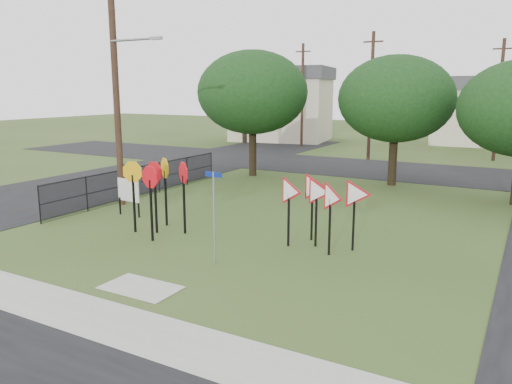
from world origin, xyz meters
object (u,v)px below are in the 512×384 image
(stop_sign_cluster, at_px, (157,180))
(info_board, at_px, (128,191))
(street_name_sign, at_px, (214,212))
(yield_sign_cluster, at_px, (320,195))

(stop_sign_cluster, bearing_deg, info_board, 153.73)
(street_name_sign, relative_size, info_board, 1.81)
(yield_sign_cluster, bearing_deg, info_board, 179.22)
(info_board, bearing_deg, street_name_sign, -26.48)
(street_name_sign, bearing_deg, stop_sign_cluster, 153.36)
(street_name_sign, xyz_separation_m, stop_sign_cluster, (-3.59, 1.80, 0.32))
(yield_sign_cluster, bearing_deg, street_name_sign, -124.21)
(stop_sign_cluster, distance_m, yield_sign_cluster, 5.76)
(stop_sign_cluster, relative_size, info_board, 1.71)
(yield_sign_cluster, bearing_deg, stop_sign_cluster, -168.00)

